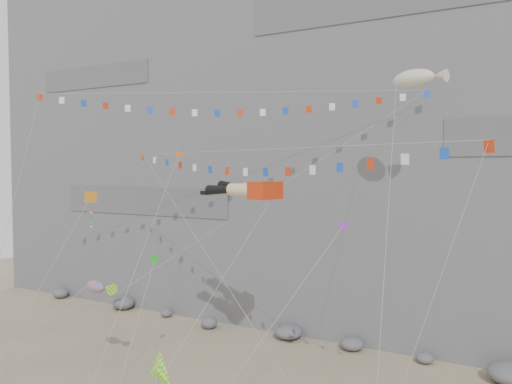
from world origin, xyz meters
TOP-DOWN VIEW (x-y plane):
  - cliff at (0.00, 32.00)m, footprint 80.00×28.00m
  - talus_boulders at (0.00, 17.00)m, footprint 60.00×3.00m
  - legs_kite at (1.48, 6.53)m, footprint 6.94×15.78m
  - flag_banner_upper at (-2.35, 10.43)m, footprint 28.30×20.67m
  - flag_banner_lower at (3.00, 5.13)m, footprint 28.69×12.09m
  - harlequin_kite at (-11.34, 4.34)m, footprint 3.95×8.42m
  - fish_windsock at (-8.77, 2.29)m, footprint 7.72×8.32m
  - delta_kite at (2.58, -4.44)m, footprint 2.15×3.28m
  - blimp_windsock at (11.75, 11.85)m, footprint 4.28×16.47m
  - small_kite_a at (-5.02, 7.15)m, footprint 3.59×14.88m
  - small_kite_b at (9.09, 4.34)m, footprint 6.54×10.59m
  - small_kite_c at (-3.81, 2.93)m, footprint 4.40×9.97m

SIDE VIEW (x-z plane):
  - talus_boulders at x=0.00m, z-range 0.00..1.20m
  - delta_kite at x=2.58m, z-range 1.97..8.68m
  - fish_windsock at x=-8.77m, z-range 1.09..12.77m
  - small_kite_c at x=-3.81m, z-range 2.34..15.97m
  - small_kite_b at x=9.09m, z-range 3.47..20.27m
  - harlequin_kite at x=-11.34m, z-range 5.54..21.00m
  - legs_kite at x=1.48m, z-range 4.33..23.85m
  - small_kite_a at x=-5.02m, z-range 5.10..27.23m
  - flag_banner_lower at x=3.00m, z-range 6.67..26.92m
  - flag_banner_upper at x=-2.35m, z-range 7.26..36.02m
  - blimp_windsock at x=11.75m, z-range 8.50..34.97m
  - cliff at x=0.00m, z-range 0.00..50.00m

